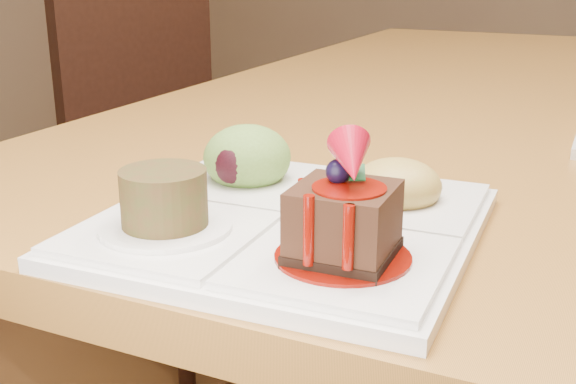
% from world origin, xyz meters
% --- Properties ---
extents(dining_table, '(1.00, 1.80, 0.75)m').
position_xyz_m(dining_table, '(0.00, 0.00, 0.68)').
color(dining_table, '#A3682A').
rests_on(dining_table, ground).
extents(chair_left, '(0.58, 0.58, 1.03)m').
position_xyz_m(chair_left, '(-0.87, 0.25, 0.59)').
color(chair_left, black).
rests_on(chair_left, ground).
extents(sampler_plate, '(0.30, 0.30, 0.11)m').
position_xyz_m(sampler_plate, '(-0.07, -0.75, 0.77)').
color(sampler_plate, white).
rests_on(sampler_plate, dining_table).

